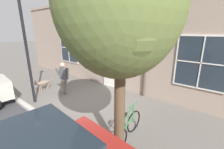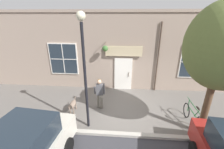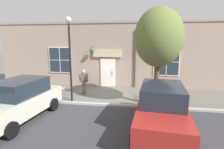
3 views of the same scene
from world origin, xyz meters
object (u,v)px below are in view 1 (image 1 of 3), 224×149
object	(u,v)px
pedestrian_walking	(64,75)
dog_on_leash	(43,83)
street_lamp	(24,31)
street_tree_by_curb	(122,7)
leaning_bicycle	(127,129)

from	to	relation	value
pedestrian_walking	dog_on_leash	world-z (taller)	pedestrian_walking
dog_on_leash	street_lamp	bearing A→B (deg)	47.53
street_tree_by_curb	street_lamp	xyz separation A→B (m)	(-0.04, -4.74, -0.45)
dog_on_leash	street_lamp	xyz separation A→B (m)	(0.92, 1.00, 2.65)
leaning_bicycle	street_lamp	distance (m)	5.36
street_lamp	leaning_bicycle	bearing A→B (deg)	96.73
pedestrian_walking	street_tree_by_curb	xyz separation A→B (m)	(1.44, 4.45, 2.55)
pedestrian_walking	dog_on_leash	bearing A→B (deg)	-69.69
pedestrian_walking	street_lamp	world-z (taller)	street_lamp
leaning_bicycle	dog_on_leash	bearing A→B (deg)	-93.85
pedestrian_walking	dog_on_leash	size ratio (longest dim) A/B	1.47
pedestrian_walking	street_tree_by_curb	size ratio (longest dim) A/B	0.32
pedestrian_walking	leaning_bicycle	distance (m)	4.43
dog_on_leash	street_lamp	size ratio (longest dim) A/B	0.24
street_tree_by_curb	leaning_bicycle	xyz separation A→B (m)	(-0.58, -0.15, -3.15)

